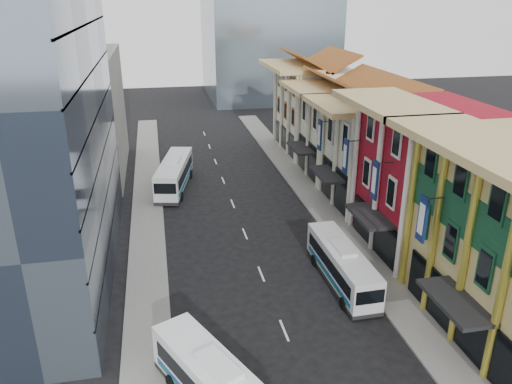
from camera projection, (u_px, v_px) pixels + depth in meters
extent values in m
cube|color=slate|center=(336.00, 225.00, 45.88)|extent=(3.00, 90.00, 0.15)
cube|color=slate|center=(147.00, 242.00, 42.74)|extent=(3.00, 90.00, 0.15)
cube|color=maroon|center=(426.00, 179.00, 40.15)|extent=(8.00, 10.00, 12.00)
cube|color=beige|center=(376.00, 156.00, 49.18)|extent=(8.00, 9.00, 10.00)
cube|color=beige|center=(343.00, 133.00, 57.38)|extent=(8.00, 9.00, 10.00)
cube|color=beige|center=(315.00, 109.00, 66.76)|extent=(8.00, 12.00, 11.00)
cube|color=gray|center=(76.00, 115.00, 57.03)|extent=(10.00, 18.00, 14.00)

